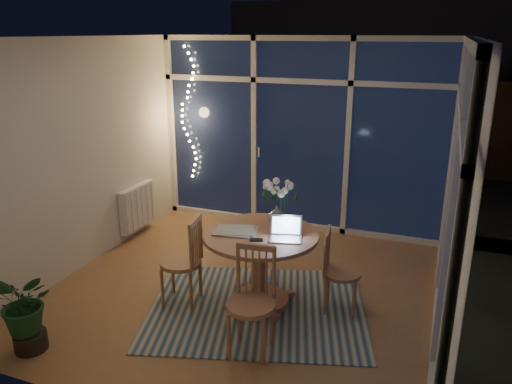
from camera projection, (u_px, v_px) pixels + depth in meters
floor at (246, 289)px, 5.37m from camera, size 4.00×4.00×0.00m
ceiling at (245, 37)px, 4.57m from camera, size 4.00×4.00×0.00m
wall_back at (301, 136)px, 6.75m from camera, size 4.00×0.04×2.60m
wall_front at (128, 252)px, 3.19m from camera, size 4.00×0.04×2.60m
wall_left at (82, 156)px, 5.65m from camera, size 0.04×4.00×2.60m
wall_right at (461, 196)px, 4.29m from camera, size 0.04×4.00×2.60m
window_wall_back at (300, 136)px, 6.71m from camera, size 4.00×0.10×2.60m
window_wall_right at (456, 195)px, 4.30m from camera, size 0.10×4.00×2.60m
radiator at (137, 207)px, 6.70m from camera, size 0.10×0.70×0.58m
fairy_lights at (188, 114)px, 7.13m from camera, size 0.24×0.10×1.85m
garden_patio at (367, 178)px, 9.66m from camera, size 12.00×6.00×0.10m
garden_fence at (349, 123)px, 9.98m from camera, size 11.00×0.08×1.80m
neighbour_roof at (387, 50)px, 12.15m from camera, size 7.00×3.00×2.20m
garden_shrubs at (277, 166)px, 8.52m from camera, size 0.90×0.90×0.90m
rug at (257, 308)px, 5.00m from camera, size 2.52×2.23×0.01m
dining_table at (260, 269)px, 4.97m from camera, size 1.41×1.41×0.77m
chair_left at (180, 260)px, 4.97m from camera, size 0.50×0.50×0.95m
chair_right at (342, 271)px, 4.84m from camera, size 0.44×0.44×0.86m
chair_front at (251, 303)px, 4.19m from camera, size 0.48×0.48×0.95m
laptop at (286, 229)px, 4.67m from camera, size 0.36×0.33×0.22m
flower_vase at (277, 214)px, 5.06m from camera, size 0.25×0.25×0.21m
bowl at (288, 225)px, 5.01m from camera, size 0.19×0.19×0.04m
newspapers at (236, 231)px, 4.88m from camera, size 0.43×0.37×0.02m
phone at (256, 240)px, 4.68m from camera, size 0.14×0.10×0.01m
potted_plant at (26, 311)px, 4.25m from camera, size 0.64×0.59×0.76m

